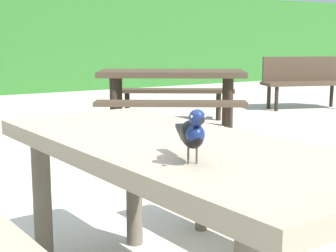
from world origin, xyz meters
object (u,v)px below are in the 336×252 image
object	(u,v)px
park_bench_side	(303,78)
bird_grackle	(193,133)
picnic_table_foreground	(172,185)
picnic_table_far_centre	(172,85)

from	to	relation	value
park_bench_side	bird_grackle	bearing A→B (deg)	-138.73
picnic_table_foreground	picnic_table_far_centre	world-z (taller)	same
park_bench_side	picnic_table_foreground	bearing A→B (deg)	-140.26
bird_grackle	picnic_table_far_centre	xyz separation A→B (m)	(2.42, 4.09, -0.29)
bird_grackle	park_bench_side	xyz separation A→B (m)	(5.26, 4.62, -0.35)
picnic_table_foreground	picnic_table_far_centre	bearing A→B (deg)	58.59
bird_grackle	picnic_table_far_centre	world-z (taller)	bird_grackle
picnic_table_foreground	bird_grackle	distance (m)	0.48
bird_grackle	picnic_table_far_centre	distance (m)	4.76
picnic_table_far_centre	park_bench_side	distance (m)	2.90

